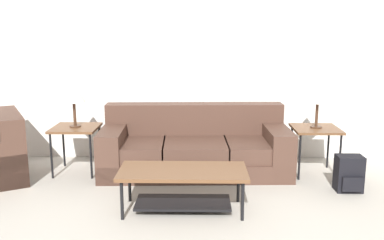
% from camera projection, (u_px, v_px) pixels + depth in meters
% --- Properties ---
extents(wall_back, '(9.11, 0.06, 2.60)m').
position_uv_depth(wall_back, '(201.00, 65.00, 5.85)').
color(wall_back, white).
rests_on(wall_back, ground_plane).
extents(couch, '(2.36, 1.07, 0.82)m').
position_uv_depth(couch, '(195.00, 149.00, 5.45)').
color(couch, '#4C3328').
rests_on(couch, ground_plane).
extents(coffee_table, '(1.26, 0.58, 0.42)m').
position_uv_depth(coffee_table, '(183.00, 180.00, 4.23)').
color(coffee_table, brown).
rests_on(coffee_table, ground_plane).
extents(side_table_left, '(0.56, 0.56, 0.59)m').
position_uv_depth(side_table_left, '(76.00, 131.00, 5.34)').
color(side_table_left, brown).
rests_on(side_table_left, ground_plane).
extents(side_table_right, '(0.56, 0.56, 0.59)m').
position_uv_depth(side_table_right, '(316.00, 132.00, 5.29)').
color(side_table_right, brown).
rests_on(side_table_right, ground_plane).
extents(table_lamp_left, '(0.28, 0.28, 0.53)m').
position_uv_depth(table_lamp_left, '(73.00, 94.00, 5.24)').
color(table_lamp_left, '#472D1E').
rests_on(table_lamp_left, side_table_left).
extents(table_lamp_right, '(0.28, 0.28, 0.53)m').
position_uv_depth(table_lamp_right, '(318.00, 95.00, 5.19)').
color(table_lamp_right, '#472D1E').
rests_on(table_lamp_right, side_table_right).
extents(backpack, '(0.29, 0.28, 0.41)m').
position_uv_depth(backpack, '(349.00, 174.00, 4.77)').
color(backpack, black).
rests_on(backpack, ground_plane).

